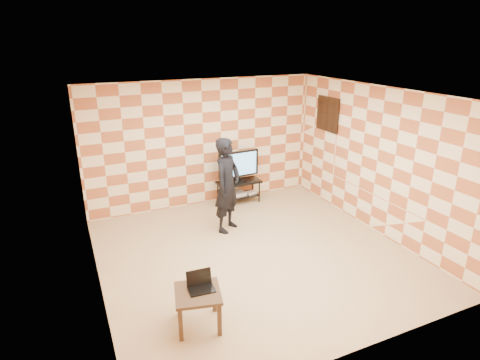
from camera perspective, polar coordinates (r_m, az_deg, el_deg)
name	(u,v)px	position (r m, az deg, el deg)	size (l,w,h in m)	color
floor	(254,254)	(6.97, 2.07, -10.48)	(5.00, 5.00, 0.00)	tan
wall_back	(203,144)	(8.60, -5.25, 5.18)	(5.00, 0.02, 2.70)	#FAE8BE
wall_front	(360,253)	(4.50, 16.76, -9.88)	(5.00, 0.02, 2.70)	#FAE8BE
wall_left	(90,206)	(5.80, -20.53, -3.45)	(0.02, 5.00, 2.70)	#FAE8BE
wall_right	(377,161)	(7.79, 18.94, 2.60)	(0.02, 5.00, 2.70)	#FAE8BE
ceiling	(257,94)	(6.07, 2.39, 12.09)	(5.00, 5.00, 0.02)	white
wall_art	(328,114)	(8.78, 12.37, 9.13)	(0.04, 0.72, 0.72)	black
tv_stand	(239,187)	(8.85, -0.20, -1.00)	(0.97, 0.44, 0.50)	black
tv	(239,165)	(8.68, -0.19, 2.16)	(0.94, 0.20, 0.68)	black
dvd_player	(235,194)	(8.89, -0.77, -1.98)	(0.45, 0.32, 0.08)	silver
game_console	(251,193)	(9.00, 1.58, -1.80)	(0.22, 0.16, 0.05)	silver
side_table	(198,298)	(5.28, -6.02, -16.33)	(0.68, 0.68, 0.50)	#3C291A
laptop	(200,285)	(5.27, -5.66, -14.58)	(0.34, 0.28, 0.22)	black
person	(227,185)	(7.44, -1.82, -0.76)	(0.66, 0.43, 1.80)	black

